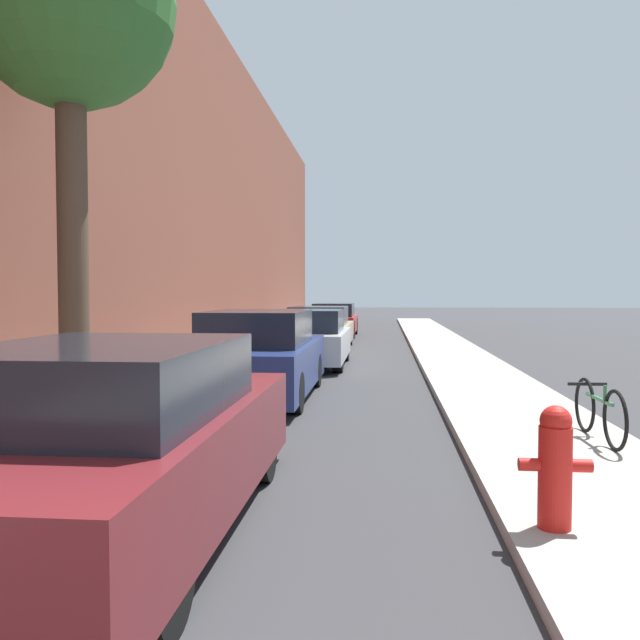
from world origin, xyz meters
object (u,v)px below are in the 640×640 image
fire_hydrant (555,465)px  parked_car_maroon (111,443)px  parked_car_navy (260,357)px  parked_car_red (334,320)px  parked_car_silver (306,339)px  bicycle (599,411)px  parked_car_champagne (320,329)px  street_tree_near (69,10)px

fire_hydrant → parked_car_maroon: bearing=-178.2°
parked_car_navy → parked_car_red: size_ratio=1.00×
parked_car_navy → parked_car_silver: bearing=87.4°
parked_car_maroon → bicycle: parked_car_maroon is taller
parked_car_champagne → bicycle: (4.37, -12.90, -0.17)m
bicycle → parked_car_navy: bearing=141.9°
parked_car_navy → parked_car_silver: (0.22, 4.79, -0.04)m
parked_car_silver → bicycle: size_ratio=2.52×
parked_car_maroon → parked_car_red: 21.60m
parked_car_maroon → fire_hydrant: (3.17, 0.10, -0.11)m
parked_car_silver → parked_car_red: (-0.13, 10.62, -0.02)m
fire_hydrant → bicycle: 3.06m
parked_car_red → street_tree_near: (-1.75, -18.59, 4.47)m
parked_car_navy → street_tree_near: bearing=-117.5°
parked_car_red → street_tree_near: 19.20m
parked_car_navy → parked_car_champagne: size_ratio=0.98×
parked_car_silver → street_tree_near: 9.32m
parked_car_champagne → bicycle: 13.62m
parked_car_silver → parked_car_red: 10.62m
street_tree_near → parked_car_champagne: bearing=82.3°
parked_car_red → fire_hydrant: (3.16, -21.49, -0.07)m
parked_car_champagne → parked_car_red: parked_car_champagne is taller
parked_car_navy → bicycle: bearing=-36.3°
parked_car_maroon → street_tree_near: 5.63m
parked_car_red → fire_hydrant: size_ratio=5.11×
parked_car_champagne → bicycle: size_ratio=2.85×
parked_car_maroon → parked_car_navy: parked_car_navy is taller
parked_car_maroon → parked_car_champagne: size_ratio=1.00×
parked_car_silver → bicycle: (4.21, -8.05, -0.20)m
street_tree_near → bicycle: 7.66m
parked_car_maroon → street_tree_near: (-1.74, 3.01, 4.42)m
bicycle → parked_car_red: bearing=101.3°
parked_car_maroon → parked_car_champagne: 15.82m
parked_car_maroon → bicycle: (4.35, 2.93, -0.22)m
parked_car_red → street_tree_near: street_tree_near is taller
parked_car_maroon → street_tree_near: size_ratio=0.71×
fire_hydrant → bicycle: size_ratio=0.55×
parked_car_navy → bicycle: parked_car_navy is taller
parked_car_champagne → street_tree_near: (-1.72, -12.82, 4.48)m
parked_car_silver → bicycle: 9.09m
parked_car_silver → bicycle: parked_car_silver is taller
street_tree_near → bicycle: size_ratio=4.01×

